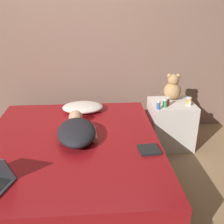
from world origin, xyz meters
TOP-DOWN VIEW (x-y plane):
  - ground_plane at (0.00, 0.00)m, footprint 12.00×12.00m
  - wall_back at (0.00, 1.26)m, footprint 8.00×0.06m
  - bed at (0.00, 0.00)m, footprint 1.73×1.97m
  - nightstand at (1.18, 0.68)m, footprint 0.52×0.49m
  - pillow at (0.09, 0.71)m, footprint 0.49×0.34m
  - person_lying at (0.06, 0.06)m, footprint 0.41×0.73m
  - teddy_bear at (1.21, 0.81)m, footprint 0.21×0.21m
  - bottle_orange at (1.37, 0.62)m, footprint 0.05×0.05m
  - bottle_white at (1.36, 0.57)m, footprint 0.03×0.03m
  - bottle_green at (1.05, 0.56)m, footprint 0.05×0.05m
  - bottle_red at (1.10, 0.60)m, footprint 0.05×0.05m
  - bottle_blue at (0.96, 0.49)m, footprint 0.04×0.04m
  - book at (0.71, -0.24)m, footprint 0.19×0.19m

SIDE VIEW (x-z plane):
  - ground_plane at x=0.00m, z-range 0.00..0.00m
  - bed at x=0.00m, z-range 0.00..0.48m
  - nightstand at x=1.18m, z-range 0.00..0.58m
  - book at x=0.71m, z-range 0.48..0.51m
  - pillow at x=0.09m, z-range 0.48..0.59m
  - person_lying at x=0.06m, z-range 0.48..0.64m
  - bottle_white at x=1.36m, z-range 0.57..0.63m
  - bottle_orange at x=1.37m, z-range 0.57..0.66m
  - bottle_red at x=1.10m, z-range 0.57..0.68m
  - bottle_green at x=1.05m, z-range 0.57..0.68m
  - bottle_blue at x=0.96m, z-range 0.57..0.68m
  - teddy_bear at x=1.21m, z-range 0.55..0.88m
  - wall_back at x=0.00m, z-range 0.00..2.60m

